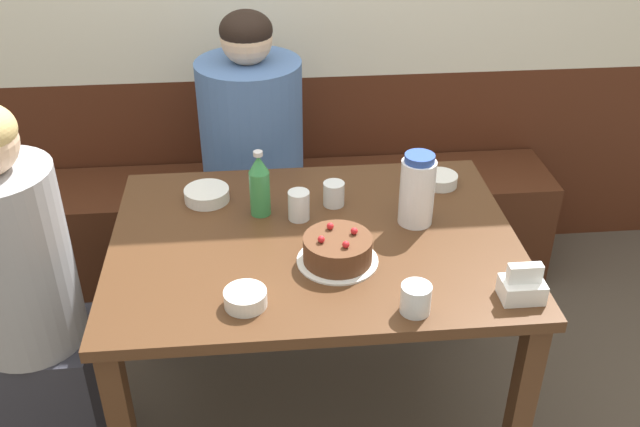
{
  "coord_description": "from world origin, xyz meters",
  "views": [
    {
      "loc": [
        -0.15,
        -1.74,
        1.9
      ],
      "look_at": [
        0.02,
        0.05,
        0.79
      ],
      "focal_mm": 40.0,
      "sensor_mm": 36.0,
      "label": 1
    }
  ],
  "objects_px": {
    "bowl_soup_white": "(440,180)",
    "glass_tumbler_short": "(334,194)",
    "water_pitcher": "(417,190)",
    "napkin_holder": "(522,286)",
    "person_teal_shirt": "(26,305)",
    "bench_seat": "(298,229)",
    "person_pale_blue_shirt": "(254,169)",
    "birthday_cake": "(338,250)",
    "soju_bottle": "(260,185)",
    "glass_water_tall": "(299,205)",
    "bowl_rice_small": "(245,298)",
    "glass_shot_small": "(416,299)",
    "bowl_side_dish": "(207,195)"
  },
  "relations": [
    {
      "from": "bowl_rice_small",
      "to": "glass_tumbler_short",
      "type": "distance_m",
      "value": 0.55
    },
    {
      "from": "glass_water_tall",
      "to": "glass_shot_small",
      "type": "bearing_deg",
      "value": -60.81
    },
    {
      "from": "napkin_holder",
      "to": "glass_tumbler_short",
      "type": "xyz_separation_m",
      "value": [
        -0.43,
        0.51,
        0.0
      ]
    },
    {
      "from": "soju_bottle",
      "to": "glass_shot_small",
      "type": "bearing_deg",
      "value": -53.47
    },
    {
      "from": "glass_shot_small",
      "to": "bowl_soup_white",
      "type": "bearing_deg",
      "value": 71.17
    },
    {
      "from": "soju_bottle",
      "to": "bowl_side_dish",
      "type": "height_order",
      "value": "soju_bottle"
    },
    {
      "from": "napkin_holder",
      "to": "bowl_rice_small",
      "type": "relative_size",
      "value": 0.99
    },
    {
      "from": "glass_water_tall",
      "to": "birthday_cake",
      "type": "bearing_deg",
      "value": -68.83
    },
    {
      "from": "bowl_rice_small",
      "to": "person_teal_shirt",
      "type": "distance_m",
      "value": 0.73
    },
    {
      "from": "water_pitcher",
      "to": "glass_shot_small",
      "type": "distance_m",
      "value": 0.43
    },
    {
      "from": "glass_water_tall",
      "to": "napkin_holder",
      "type": "bearing_deg",
      "value": -39.02
    },
    {
      "from": "soju_bottle",
      "to": "glass_shot_small",
      "type": "relative_size",
      "value": 2.7
    },
    {
      "from": "water_pitcher",
      "to": "napkin_holder",
      "type": "distance_m",
      "value": 0.44
    },
    {
      "from": "napkin_holder",
      "to": "glass_water_tall",
      "type": "height_order",
      "value": "napkin_holder"
    },
    {
      "from": "soju_bottle",
      "to": "water_pitcher",
      "type": "bearing_deg",
      "value": -11.22
    },
    {
      "from": "glass_tumbler_short",
      "to": "glass_shot_small",
      "type": "relative_size",
      "value": 0.98
    },
    {
      "from": "bowl_soup_white",
      "to": "glass_shot_small",
      "type": "bearing_deg",
      "value": -108.83
    },
    {
      "from": "bowl_side_dish",
      "to": "glass_shot_small",
      "type": "relative_size",
      "value": 1.81
    },
    {
      "from": "bowl_soup_white",
      "to": "glass_tumbler_short",
      "type": "bearing_deg",
      "value": -165.83
    },
    {
      "from": "bench_seat",
      "to": "glass_tumbler_short",
      "type": "distance_m",
      "value": 0.85
    },
    {
      "from": "glass_tumbler_short",
      "to": "glass_shot_small",
      "type": "xyz_separation_m",
      "value": [
        0.15,
        -0.54,
        0.0
      ]
    },
    {
      "from": "napkin_holder",
      "to": "bowl_side_dish",
      "type": "height_order",
      "value": "napkin_holder"
    },
    {
      "from": "napkin_holder",
      "to": "person_teal_shirt",
      "type": "bearing_deg",
      "value": 167.14
    },
    {
      "from": "person_pale_blue_shirt",
      "to": "bowl_soup_white",
      "type": "bearing_deg",
      "value": 55.41
    },
    {
      "from": "napkin_holder",
      "to": "bowl_rice_small",
      "type": "bearing_deg",
      "value": 176.98
    },
    {
      "from": "napkin_holder",
      "to": "bowl_rice_small",
      "type": "height_order",
      "value": "napkin_holder"
    },
    {
      "from": "birthday_cake",
      "to": "bowl_side_dish",
      "type": "distance_m",
      "value": 0.53
    },
    {
      "from": "glass_tumbler_short",
      "to": "bench_seat",
      "type": "bearing_deg",
      "value": 96.8
    },
    {
      "from": "glass_water_tall",
      "to": "soju_bottle",
      "type": "bearing_deg",
      "value": 160.63
    },
    {
      "from": "bowl_soup_white",
      "to": "glass_shot_small",
      "type": "height_order",
      "value": "glass_shot_small"
    },
    {
      "from": "soju_bottle",
      "to": "bowl_rice_small",
      "type": "height_order",
      "value": "soju_bottle"
    },
    {
      "from": "birthday_cake",
      "to": "soju_bottle",
      "type": "height_order",
      "value": "soju_bottle"
    },
    {
      "from": "bowl_side_dish",
      "to": "bowl_rice_small",
      "type": "bearing_deg",
      "value": -77.46
    },
    {
      "from": "bowl_soup_white",
      "to": "bench_seat",
      "type": "bearing_deg",
      "value": 128.34
    },
    {
      "from": "glass_tumbler_short",
      "to": "napkin_holder",
      "type": "bearing_deg",
      "value": -50.03
    },
    {
      "from": "bowl_soup_white",
      "to": "person_teal_shirt",
      "type": "bearing_deg",
      "value": -167.17
    },
    {
      "from": "bowl_soup_white",
      "to": "water_pitcher",
      "type": "bearing_deg",
      "value": -120.9
    },
    {
      "from": "birthday_cake",
      "to": "person_pale_blue_shirt",
      "type": "xyz_separation_m",
      "value": [
        -0.23,
        0.82,
        -0.18
      ]
    },
    {
      "from": "bowl_rice_small",
      "to": "person_teal_shirt",
      "type": "bearing_deg",
      "value": 157.26
    },
    {
      "from": "birthday_cake",
      "to": "water_pitcher",
      "type": "xyz_separation_m",
      "value": [
        0.26,
        0.18,
        0.07
      ]
    },
    {
      "from": "bowl_soup_white",
      "to": "person_teal_shirt",
      "type": "height_order",
      "value": "person_teal_shirt"
    },
    {
      "from": "glass_water_tall",
      "to": "person_pale_blue_shirt",
      "type": "bearing_deg",
      "value": 103.16
    },
    {
      "from": "glass_water_tall",
      "to": "glass_tumbler_short",
      "type": "bearing_deg",
      "value": 32.17
    },
    {
      "from": "person_pale_blue_shirt",
      "to": "soju_bottle",
      "type": "bearing_deg",
      "value": 2.29
    },
    {
      "from": "napkin_holder",
      "to": "bench_seat",
      "type": "bearing_deg",
      "value": 113.62
    },
    {
      "from": "bowl_side_dish",
      "to": "person_pale_blue_shirt",
      "type": "xyz_separation_m",
      "value": [
        0.15,
        0.45,
        -0.16
      ]
    },
    {
      "from": "napkin_holder",
      "to": "glass_water_tall",
      "type": "relative_size",
      "value": 1.19
    },
    {
      "from": "birthday_cake",
      "to": "glass_water_tall",
      "type": "height_order",
      "value": "birthday_cake"
    },
    {
      "from": "water_pitcher",
      "to": "person_teal_shirt",
      "type": "relative_size",
      "value": 0.19
    },
    {
      "from": "soju_bottle",
      "to": "glass_tumbler_short",
      "type": "relative_size",
      "value": 2.77
    }
  ]
}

